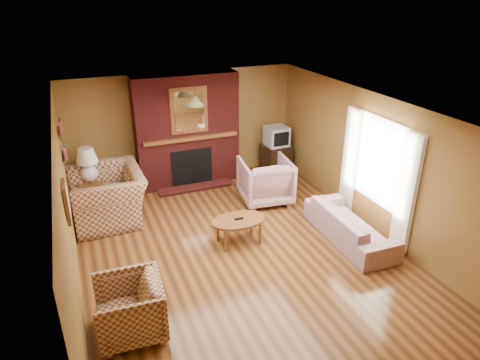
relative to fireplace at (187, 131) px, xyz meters
name	(u,v)px	position (x,y,z in m)	size (l,w,h in m)	color
floor	(240,251)	(0.00, -2.98, -1.18)	(6.50, 6.50, 0.00)	#43230E
ceiling	(240,110)	(0.00, -2.98, 1.22)	(6.50, 6.50, 0.00)	silver
wall_back	(184,127)	(0.00, 0.27, 0.02)	(6.50, 6.50, 0.00)	olive
wall_front	(375,328)	(0.00, -6.23, 0.02)	(6.50, 6.50, 0.00)	olive
wall_left	(67,216)	(-2.50, -2.98, 0.02)	(6.50, 6.50, 0.00)	olive
wall_right	(372,163)	(2.50, -2.98, 0.02)	(6.50, 6.50, 0.00)	olive
fireplace	(187,131)	(0.00, 0.00, 0.00)	(2.20, 0.82, 2.40)	#521412
window_right	(377,171)	(2.45, -3.18, -0.06)	(0.10, 1.85, 2.00)	beige
bookshelf	(62,139)	(-2.44, -1.08, 0.48)	(0.09, 0.55, 0.71)	brown
botanical_print	(66,202)	(-2.47, -3.28, 0.37)	(0.05, 0.40, 0.50)	brown
pendant_light	(195,101)	(0.00, -0.68, 0.82)	(0.36, 0.36, 0.48)	black
plaid_loveseat	(108,196)	(-1.85, -1.03, -0.71)	(1.47, 1.28, 0.95)	maroon
plaid_armchair	(129,309)	(-1.95, -4.16, -0.80)	(0.81, 0.84, 0.76)	maroon
floral_sofa	(350,225)	(1.90, -3.34, -0.90)	(1.92, 0.75, 0.56)	#B6A58D
floral_armchair	(265,181)	(1.17, -1.47, -0.73)	(0.96, 0.99, 0.90)	#B6A58D
coffee_table	(239,222)	(0.09, -2.72, -0.79)	(0.94, 0.58, 0.47)	brown
side_table	(93,195)	(-2.10, -0.53, -0.88)	(0.45, 0.45, 0.60)	brown
table_lamp	(87,163)	(-2.10, -0.53, -0.20)	(0.41, 0.41, 0.67)	silver
tv_stand	(276,158)	(2.05, -0.18, -0.85)	(0.60, 0.55, 0.66)	black
crt_tv	(277,136)	(2.05, -0.19, -0.30)	(0.49, 0.49, 0.44)	#ACAFB4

